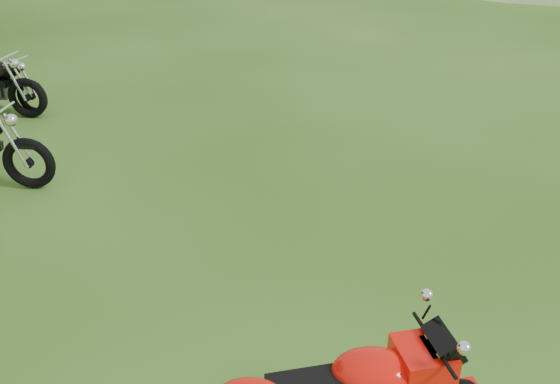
# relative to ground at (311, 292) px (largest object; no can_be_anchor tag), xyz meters

# --- Properties ---
(ground) EXTENTS (120.00, 120.00, 0.00)m
(ground) POSITION_rel_ground_xyz_m (0.00, 0.00, 0.00)
(ground) COLOR #274C10
(ground) RESTS_ON ground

